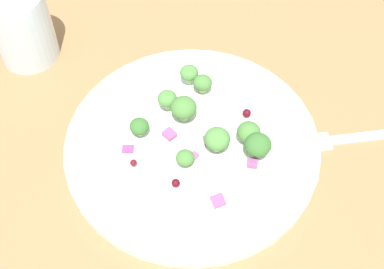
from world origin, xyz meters
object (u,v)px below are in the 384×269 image
Objects in this scene: broccoli_floret_1 at (217,139)px; fork at (368,136)px; broccoli_floret_2 at (139,127)px; water_glass at (21,26)px; broccoli_floret_0 at (184,108)px; plate at (192,144)px.

broccoli_floret_1 is 18.15cm from fork.
broccoli_floret_2 is 0.23× the size of water_glass.
broccoli_floret_2 is 20.70cm from water_glass.
broccoli_floret_0 is at bearing -68.62° from broccoli_floret_2.
broccoli_floret_2 is 0.12× the size of fork.
water_glass is at bearing 57.42° from broccoli_floret_0.
fork is 43.83cm from water_glass.
water_glass is (16.88, 23.14, 1.53)cm from broccoli_floret_1.
fork is at bearing -83.98° from broccoli_floret_1.
water_glass is at bearing 52.50° from plate.
broccoli_floret_1 is 8.84cm from broccoli_floret_2.
broccoli_floret_0 is 5.56cm from broccoli_floret_1.
broccoli_floret_2 is (-1.96, 5.02, -0.58)cm from broccoli_floret_0.
broccoli_floret_0 is 0.31× the size of water_glass.
fork is (-2.45, -21.27, -3.22)cm from broccoli_floret_0.
water_glass reaches higher than broccoli_floret_2.
water_glass is (14.52, 14.63, 1.99)cm from broccoli_floret_2.
broccoli_floret_2 is at bearing 74.48° from broccoli_floret_1.
plate is 20.48cm from fork.
plate is 26.09cm from water_glass.
plate is at bearing 66.12° from broccoli_floret_1.
broccoli_floret_0 is 21.65cm from fork.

